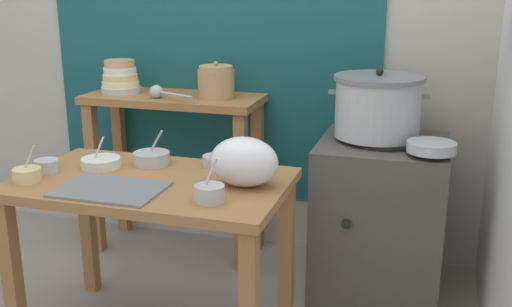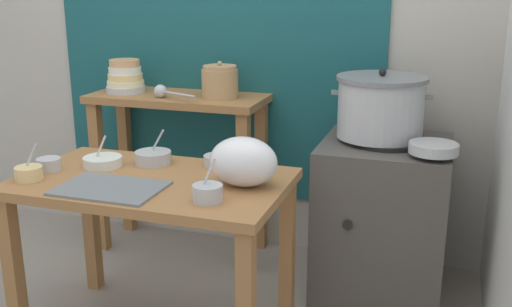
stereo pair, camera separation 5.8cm
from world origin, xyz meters
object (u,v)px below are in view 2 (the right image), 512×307
Objects in this scene: steamer_pot at (381,107)px; prep_bowl_5 at (103,161)px; prep_bowl_4 at (153,157)px; clay_pot at (220,82)px; wide_pan at (433,148)px; prep_bowl_1 at (218,160)px; back_shelf_table at (179,134)px; prep_bowl_2 at (29,172)px; ladle at (162,91)px; serving_tray at (110,188)px; prep_bowl_3 at (208,192)px; prep_bowl_0 at (49,164)px; stove_block at (382,217)px; plastic_bag at (243,162)px; bowl_stack_enamel at (125,78)px; prep_table at (153,204)px.

steamer_pot reaches higher than prep_bowl_5.
clay_pot is at bearing 84.39° from prep_bowl_4.
prep_bowl_1 is at bearing -162.68° from wide_pan.
back_shelf_table is 1.03m from prep_bowl_2.
prep_bowl_1 is (0.51, -0.49, -0.19)m from ladle.
serving_tray is (0.19, -1.01, 0.05)m from back_shelf_table.
prep_bowl_5 is (-0.60, 0.26, -0.01)m from prep_bowl_3.
wide_pan is at bearing -8.84° from ladle.
back_shelf_table is 9.54× the size of prep_bowl_0.
prep_bowl_0 is at bearing -116.29° from clay_pot.
prep_bowl_3 reaches higher than serving_tray.
prep_bowl_0 is at bearing 160.88° from serving_tray.
plastic_bag reaches higher than stove_block.
prep_bowl_3 reaches higher than prep_bowl_1.
bowl_stack_enamel is 1.29× the size of prep_bowl_5.
ladle reaches higher than stove_block.
wide_pan is (1.36, -0.32, 0.12)m from back_shelf_table.
clay_pot is at bearing 108.78° from prep_bowl_3.
ladle is 1.00m from plastic_bag.
steamer_pot is 3.81× the size of prep_bowl_1.
prep_bowl_4 is at bearing -168.42° from prep_bowl_1.
ladle is at bearing 112.09° from prep_bowl_4.
prep_bowl_5 is at bearing -161.00° from prep_bowl_1.
prep_bowl_3 is 0.55m from prep_bowl_4.
wide_pan is at bearing -41.03° from stove_block.
prep_bowl_1 is (-0.63, -0.48, -0.18)m from steamer_pot.
prep_bowl_5 is at bearing -151.26° from stove_block.
back_shelf_table is at bearing 89.67° from prep_bowl_5.
prep_bowl_4 is (0.22, -0.55, -0.18)m from ladle.
plastic_bag is at bearing -39.59° from bowl_stack_enamel.
stove_block is 1.57m from bowl_stack_enamel.
bowl_stack_enamel is at bearing -178.98° from clay_pot.
prep_bowl_0 is at bearing -175.16° from plastic_bag.
prep_bowl_5 is at bearing 34.42° from prep_bowl_0.
plastic_bag is 0.85m from prep_bowl_0.
prep_bowl_4 is (-1.17, -0.33, -0.05)m from wide_pan.
back_shelf_table is 6.47× the size of prep_bowl_2.
prep_bowl_0 is at bearing -148.31° from prep_bowl_4.
prep_bowl_1 is (0.28, 0.42, 0.02)m from serving_tray.
prep_table is 7.12× the size of prep_bowl_3.
prep_bowl_3 is (-0.07, -0.20, -0.06)m from plastic_bag.
steamer_pot reaches higher than prep_bowl_1.
clay_pot reaches higher than prep_bowl_0.
wide_pan reaches higher than prep_bowl_1.
prep_bowl_1 is (0.77, -0.58, -0.23)m from bowl_stack_enamel.
back_shelf_table is 0.43m from bowl_stack_enamel.
back_shelf_table is 2.04× the size of steamer_pot.
prep_table is 0.87m from ladle.
ladle is (-1.14, 0.01, 0.01)m from steamer_pot.
prep_bowl_4 is (-0.00, 0.36, 0.03)m from serving_tray.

